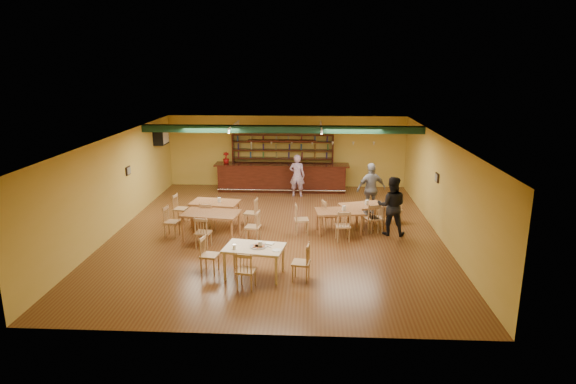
# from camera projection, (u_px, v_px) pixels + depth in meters

# --- Properties ---
(floor) EXTENTS (12.00, 12.00, 0.00)m
(floor) POSITION_uv_depth(u_px,v_px,m) (276.00, 232.00, 15.42)
(floor) COLOR brown
(floor) RESTS_ON ground
(ceiling_beam) EXTENTS (10.00, 0.30, 0.25)m
(ceiling_beam) POSITION_uv_depth(u_px,v_px,m) (282.00, 129.00, 17.39)
(ceiling_beam) COLOR #10301D
(ceiling_beam) RESTS_ON ceiling
(track_rail_left) EXTENTS (0.05, 2.50, 0.05)m
(track_rail_left) POSITION_uv_depth(u_px,v_px,m) (234.00, 125.00, 18.04)
(track_rail_left) COLOR white
(track_rail_left) RESTS_ON ceiling
(track_rail_right) EXTENTS (0.05, 2.50, 0.05)m
(track_rail_right) POSITION_uv_depth(u_px,v_px,m) (321.00, 125.00, 17.88)
(track_rail_right) COLOR white
(track_rail_right) RESTS_ON ceiling
(ac_unit) EXTENTS (0.34, 0.70, 0.48)m
(ac_unit) POSITION_uv_depth(u_px,v_px,m) (161.00, 137.00, 19.11)
(ac_unit) COLOR white
(ac_unit) RESTS_ON wall_left
(picture_left) EXTENTS (0.04, 0.34, 0.28)m
(picture_left) POSITION_uv_depth(u_px,v_px,m) (128.00, 171.00, 16.19)
(picture_left) COLOR black
(picture_left) RESTS_ON wall_left
(picture_right) EXTENTS (0.04, 0.34, 0.28)m
(picture_right) POSITION_uv_depth(u_px,v_px,m) (437.00, 178.00, 15.22)
(picture_right) COLOR black
(picture_right) RESTS_ON wall_right
(bar_counter) EXTENTS (5.49, 0.85, 1.13)m
(bar_counter) POSITION_uv_depth(u_px,v_px,m) (282.00, 177.00, 20.25)
(bar_counter) COLOR black
(bar_counter) RESTS_ON ground
(back_bar_hutch) EXTENTS (4.25, 0.40, 2.28)m
(back_bar_hutch) POSITION_uv_depth(u_px,v_px,m) (283.00, 161.00, 20.71)
(back_bar_hutch) COLOR black
(back_bar_hutch) RESTS_ON ground
(poinsettia) EXTENTS (0.33, 0.33, 0.46)m
(poinsettia) POSITION_uv_depth(u_px,v_px,m) (226.00, 158.00, 20.16)
(poinsettia) COLOR #9A0F0E
(poinsettia) RESTS_ON bar_counter
(dining_table_a) EXTENTS (1.64, 1.12, 0.76)m
(dining_table_a) POSITION_uv_depth(u_px,v_px,m) (215.00, 213.00, 16.09)
(dining_table_a) COLOR brown
(dining_table_a) RESTS_ON ground
(dining_table_b) EXTENTS (1.59, 1.25, 0.70)m
(dining_table_b) POSITION_uv_depth(u_px,v_px,m) (362.00, 215.00, 15.97)
(dining_table_b) COLOR brown
(dining_table_b) RESTS_ON ground
(dining_table_c) EXTENTS (1.76, 1.19, 0.82)m
(dining_table_c) POSITION_uv_depth(u_px,v_px,m) (212.00, 226.00, 14.75)
(dining_table_c) COLOR brown
(dining_table_c) RESTS_ON ground
(dining_table_d) EXTENTS (1.53, 1.03, 0.72)m
(dining_table_d) POSITION_uv_depth(u_px,v_px,m) (339.00, 222.00, 15.28)
(dining_table_d) COLOR brown
(dining_table_d) RESTS_ON ground
(near_table) EXTENTS (1.57, 1.14, 0.77)m
(near_table) POSITION_uv_depth(u_px,v_px,m) (254.00, 261.00, 12.16)
(near_table) COLOR #CFB38B
(near_table) RESTS_ON ground
(pizza_tray) EXTENTS (0.48, 0.48, 0.01)m
(pizza_tray) POSITION_uv_depth(u_px,v_px,m) (258.00, 247.00, 12.05)
(pizza_tray) COLOR silver
(pizza_tray) RESTS_ON near_table
(parmesan_shaker) EXTENTS (0.08, 0.08, 0.11)m
(parmesan_shaker) POSITION_uv_depth(u_px,v_px,m) (234.00, 247.00, 11.92)
(parmesan_shaker) COLOR #EAE5C6
(parmesan_shaker) RESTS_ON near_table
(napkin_stack) EXTENTS (0.24, 0.21, 0.03)m
(napkin_stack) POSITION_uv_depth(u_px,v_px,m) (270.00, 244.00, 12.24)
(napkin_stack) COLOR white
(napkin_stack) RESTS_ON near_table
(pizza_server) EXTENTS (0.32, 0.24, 0.00)m
(pizza_server) POSITION_uv_depth(u_px,v_px,m) (265.00, 246.00, 12.09)
(pizza_server) COLOR silver
(pizza_server) RESTS_ON pizza_tray
(side_plate) EXTENTS (0.25, 0.25, 0.01)m
(side_plate) POSITION_uv_depth(u_px,v_px,m) (277.00, 250.00, 11.83)
(side_plate) COLOR white
(side_plate) RESTS_ON near_table
(patron_bar) EXTENTS (0.67, 0.50, 1.68)m
(patron_bar) POSITION_uv_depth(u_px,v_px,m) (297.00, 175.00, 19.35)
(patron_bar) COLOR #8E53B5
(patron_bar) RESTS_ON ground
(patron_right_a) EXTENTS (0.98, 0.81, 1.83)m
(patron_right_a) POSITION_uv_depth(u_px,v_px,m) (392.00, 206.00, 15.01)
(patron_right_a) COLOR black
(patron_right_a) RESTS_ON ground
(patron_right_b) EXTENTS (1.15, 0.77, 1.82)m
(patron_right_b) POSITION_uv_depth(u_px,v_px,m) (371.00, 189.00, 17.02)
(patron_right_b) COLOR gray
(patron_right_b) RESTS_ON ground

